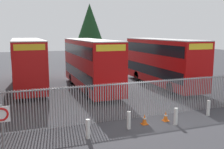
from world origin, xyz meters
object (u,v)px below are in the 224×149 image
(double_decker_bus_behind_fence_right, at_px, (162,60))
(bollard_far_right, at_px, (208,108))
(bollard_center_front, at_px, (129,120))
(bollard_near_right, at_px, (176,116))
(double_decker_bus_behind_fence_left, at_px, (28,62))
(traffic_cone_by_gate, at_px, (166,116))
(bollard_near_left, at_px, (88,129))
(traffic_cone_mid_forecourt, at_px, (145,119))
(double_decker_bus_near_gate, at_px, (90,62))
(speed_limit_sign_post, at_px, (2,121))

(double_decker_bus_behind_fence_right, xyz_separation_m, bollard_far_right, (-1.97, -8.78, -1.95))
(bollard_center_front, bearing_deg, bollard_near_right, -6.91)
(double_decker_bus_behind_fence_left, height_order, traffic_cone_by_gate, double_decker_bus_behind_fence_left)
(double_decker_bus_behind_fence_left, relative_size, traffic_cone_by_gate, 18.32)
(bollard_near_left, bearing_deg, traffic_cone_by_gate, 9.97)
(bollard_far_right, xyz_separation_m, traffic_cone_by_gate, (-2.95, 0.05, -0.19))
(traffic_cone_mid_forecourt, bearing_deg, bollard_near_right, -22.27)
(bollard_near_right, bearing_deg, double_decker_bus_behind_fence_right, 63.38)
(bollard_near_right, height_order, bollard_far_right, same)
(double_decker_bus_near_gate, height_order, bollard_far_right, double_decker_bus_near_gate)
(bollard_far_right, xyz_separation_m, traffic_cone_mid_forecourt, (-4.34, -0.02, -0.19))
(traffic_cone_by_gate, height_order, traffic_cone_mid_forecourt, same)
(traffic_cone_by_gate, bearing_deg, bollard_near_right, -75.58)
(bollard_far_right, bearing_deg, bollard_center_front, -176.39)
(bollard_far_right, height_order, speed_limit_sign_post, speed_limit_sign_post)
(bollard_near_left, xyz_separation_m, traffic_cone_by_gate, (4.81, 0.85, -0.19))
(double_decker_bus_behind_fence_left, xyz_separation_m, traffic_cone_by_gate, (6.98, -12.07, -2.13))
(bollard_center_front, xyz_separation_m, bollard_near_right, (2.67, -0.32, 0.00))
(double_decker_bus_behind_fence_right, height_order, bollard_center_front, double_decker_bus_behind_fence_right)
(double_decker_bus_near_gate, xyz_separation_m, traffic_cone_mid_forecourt, (0.45, -9.55, -2.13))
(bollard_center_front, bearing_deg, double_decker_bus_behind_fence_right, 50.92)
(double_decker_bus_near_gate, bearing_deg, traffic_cone_mid_forecourt, -87.29)
(double_decker_bus_behind_fence_right, bearing_deg, traffic_cone_by_gate, -119.41)
(speed_limit_sign_post, bearing_deg, double_decker_bus_behind_fence_right, 39.43)
(bollard_center_front, bearing_deg, double_decker_bus_near_gate, 86.27)
(traffic_cone_by_gate, xyz_separation_m, traffic_cone_mid_forecourt, (-1.39, -0.07, 0.00))
(double_decker_bus_near_gate, height_order, bollard_center_front, double_decker_bus_near_gate)
(double_decker_bus_near_gate, xyz_separation_m, bollard_far_right, (4.80, -9.53, -1.95))
(double_decker_bus_behind_fence_right, distance_m, bollard_near_right, 10.74)
(double_decker_bus_near_gate, xyz_separation_m, bollard_center_front, (-0.64, -9.88, -1.95))
(double_decker_bus_near_gate, relative_size, bollard_near_left, 11.38)
(double_decker_bus_behind_fence_right, height_order, traffic_cone_by_gate, double_decker_bus_behind_fence_right)
(bollard_near_right, bearing_deg, bollard_center_front, 173.09)
(bollard_near_left, bearing_deg, double_decker_bus_near_gate, 73.96)
(bollard_center_front, height_order, speed_limit_sign_post, speed_limit_sign_post)
(double_decker_bus_behind_fence_left, height_order, double_decker_bus_behind_fence_right, same)
(double_decker_bus_near_gate, bearing_deg, double_decker_bus_behind_fence_left, 153.19)
(bollard_near_right, distance_m, traffic_cone_by_gate, 0.77)
(bollard_far_right, bearing_deg, double_decker_bus_near_gate, 116.71)
(double_decker_bus_behind_fence_left, relative_size, traffic_cone_mid_forecourt, 18.32)
(double_decker_bus_behind_fence_left, bearing_deg, double_decker_bus_near_gate, -26.81)
(speed_limit_sign_post, bearing_deg, bollard_far_right, 11.01)
(double_decker_bus_behind_fence_left, xyz_separation_m, speed_limit_sign_post, (-1.48, -14.34, -0.65))
(bollard_far_right, bearing_deg, traffic_cone_mid_forecourt, -179.72)
(double_decker_bus_near_gate, distance_m, traffic_cone_mid_forecourt, 9.80)
(traffic_cone_by_gate, bearing_deg, traffic_cone_mid_forecourt, -176.94)
(bollard_near_left, bearing_deg, bollard_far_right, 5.84)
(traffic_cone_by_gate, relative_size, traffic_cone_mid_forecourt, 1.00)
(bollard_near_right, xyz_separation_m, speed_limit_sign_post, (-8.64, -1.55, 1.30))
(traffic_cone_mid_forecourt, distance_m, speed_limit_sign_post, 7.54)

